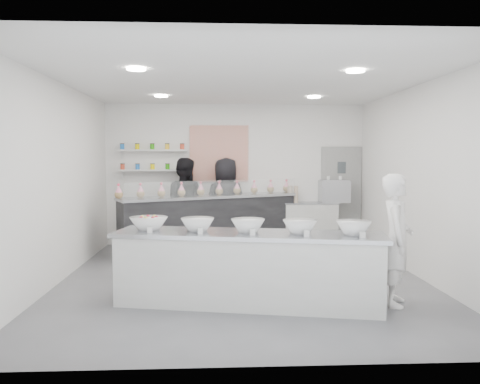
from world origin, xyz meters
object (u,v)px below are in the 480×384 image
object	(u,v)px
back_bar	(210,223)
staff_left	(184,203)
espresso_machine	(334,191)
espresso_ledge	(308,224)
woman_prep	(396,240)
prep_counter	(248,269)
staff_right	(226,203)

from	to	relation	value
back_bar	staff_left	world-z (taller)	staff_left
espresso_machine	staff_left	size ratio (longest dim) A/B	0.33
espresso_ledge	espresso_machine	xyz separation A→B (m)	(0.55, 0.00, 0.69)
espresso_machine	woman_prep	xyz separation A→B (m)	(-0.22, -4.08, -0.31)
prep_counter	back_bar	distance (m)	3.47
back_bar	staff_left	bearing A→B (deg)	119.93
staff_left	staff_right	world-z (taller)	staff_right
prep_counter	espresso_ledge	world-z (taller)	prep_counter
woman_prep	prep_counter	bearing A→B (deg)	107.22
staff_left	espresso_ledge	bearing A→B (deg)	-163.85
espresso_ledge	staff_right	distance (m)	1.84
prep_counter	espresso_machine	bearing A→B (deg)	73.43
prep_counter	staff_left	bearing A→B (deg)	116.96
woman_prep	staff_right	bearing A→B (deg)	47.84
espresso_ledge	staff_right	size ratio (longest dim) A/B	0.66
staff_left	espresso_machine	bearing A→B (deg)	-164.53
espresso_machine	staff_right	size ratio (longest dim) A/B	0.33
espresso_ledge	woman_prep	world-z (taller)	woman_prep
back_bar	staff_right	world-z (taller)	staff_right
prep_counter	staff_right	distance (m)	3.86
espresso_ledge	woman_prep	distance (m)	4.11
back_bar	staff_left	size ratio (longest dim) A/B	1.95
back_bar	staff_right	xyz separation A→B (m)	(0.32, 0.39, 0.37)
back_bar	espresso_machine	bearing A→B (deg)	-12.45
staff_left	staff_right	size ratio (longest dim) A/B	1.00
espresso_ledge	staff_right	bearing A→B (deg)	-174.18
back_bar	staff_right	bearing A→B (deg)	26.42
prep_counter	back_bar	size ratio (longest dim) A/B	0.94
prep_counter	back_bar	world-z (taller)	back_bar
espresso_machine	back_bar	bearing A→B (deg)	-167.72
staff_right	staff_left	bearing A→B (deg)	-17.60
prep_counter	staff_right	bearing A→B (deg)	104.32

